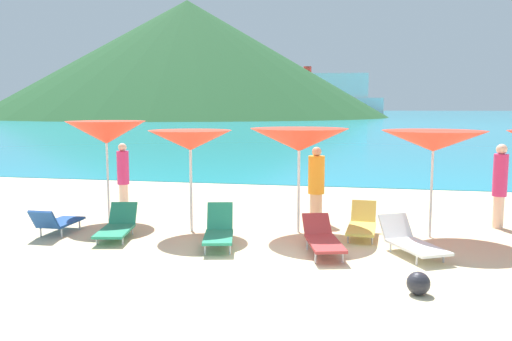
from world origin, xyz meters
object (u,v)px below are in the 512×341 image
umbrella_2 (299,140)px  lounge_chair_2 (322,238)px  lounge_chair_1 (411,241)px  cruise_ship (322,96)px  lounge_chair_3 (219,230)px  lounge_chair_0 (57,222)px  umbrella_0 (106,133)px  umbrella_1 (190,141)px  lounge_chair_6 (362,224)px  beachgoer_0 (316,183)px  umbrella_3 (433,141)px  beach_ball (418,283)px  lounge_chair_4 (117,226)px  beachgoer_2 (123,174)px  beachgoer_1 (500,183)px

umbrella_2 → lounge_chair_2: (0.63, -1.53, -1.69)m
lounge_chair_1 → cruise_ship: cruise_ship is taller
umbrella_2 → lounge_chair_3: umbrella_2 is taller
lounge_chair_0 → lounge_chair_3: 3.60m
umbrella_0 → umbrella_2: umbrella_0 is taller
umbrella_1 → lounge_chair_6: bearing=3.3°
lounge_chair_0 → lounge_chair_2: size_ratio=0.75×
umbrella_0 → umbrella_2: size_ratio=1.05×
lounge_chair_1 → beachgoer_0: size_ratio=0.92×
umbrella_3 → beachgoer_0: size_ratio=1.25×
lounge_chair_3 → beach_ball: (3.48, -1.94, -0.15)m
umbrella_0 → lounge_chair_3: (3.19, -1.78, -1.75)m
beach_ball → umbrella_0: bearing=150.8°
lounge_chair_3 → cruise_ship: bearing=81.1°
lounge_chair_0 → lounge_chair_2: lounge_chair_0 is taller
beach_ball → lounge_chair_4: bearing=159.0°
lounge_chair_3 → beachgoer_2: 4.63m
lounge_chair_6 → beachgoer_2: bearing=167.4°
umbrella_1 → beachgoer_0: umbrella_1 is taller
lounge_chair_1 → lounge_chair_4: size_ratio=1.04×
umbrella_3 → beach_ball: bearing=-99.2°
cruise_ship → umbrella_0: bearing=-93.4°
lounge_chair_1 → beachgoer_1: size_ratio=0.87×
beachgoer_0 → cruise_ship: 212.17m
beachgoer_1 → lounge_chair_1: bearing=178.4°
lounge_chair_0 → lounge_chair_2: (5.57, -0.31, 0.01)m
lounge_chair_2 → lounge_chair_3: size_ratio=1.19×
lounge_chair_0 → lounge_chair_6: size_ratio=0.88×
beachgoer_0 → beachgoer_1: bearing=46.2°
lounge_chair_4 → beachgoer_0: beachgoer_0 is taller
umbrella_0 → lounge_chair_3: umbrella_0 is taller
lounge_chair_6 → beachgoer_2: beachgoer_2 is taller
lounge_chair_0 → lounge_chair_2: 5.58m
umbrella_0 → beachgoer_2: (-0.23, 1.28, -1.14)m
beachgoer_0 → lounge_chair_3: bearing=-79.5°
umbrella_1 → beachgoer_2: (-2.50, 1.94, -1.02)m
lounge_chair_3 → cruise_ship: cruise_ship is taller
beachgoer_0 → umbrella_2: bearing=-61.4°
umbrella_3 → lounge_chair_3: (-4.05, -1.57, -1.66)m
umbrella_2 → lounge_chair_4: bearing=-161.2°
umbrella_2 → lounge_chair_0: size_ratio=1.68×
beachgoer_2 → lounge_chair_4: bearing=-108.0°
lounge_chair_1 → beachgoer_0: (-1.93, 2.38, 0.67)m
umbrella_0 → lounge_chair_0: bearing=-104.7°
beachgoer_0 → umbrella_3: bearing=21.5°
umbrella_1 → lounge_chair_4: umbrella_1 is taller
lounge_chair_1 → lounge_chair_0: bearing=151.2°
umbrella_0 → lounge_chair_6: umbrella_0 is taller
lounge_chair_2 → beachgoer_2: 6.27m
lounge_chair_2 → lounge_chair_3: lounge_chair_3 is taller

